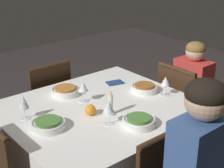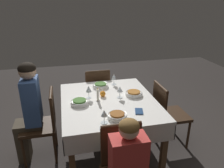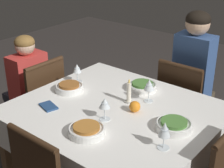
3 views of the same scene
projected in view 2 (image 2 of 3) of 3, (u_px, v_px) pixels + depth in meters
name	position (u px, v px, depth m)	size (l,w,h in m)	color
ground_plane	(109.00, 150.00, 2.92)	(8.00, 8.00, 0.00)	#332D2B
dining_table	(109.00, 106.00, 2.67)	(1.27, 1.12, 0.75)	white
chair_north	(44.00, 122.00, 2.66)	(0.41, 0.41, 0.89)	#382314
chair_west	(124.00, 168.00, 1.94)	(0.41, 0.41, 0.89)	#382314
chair_south	(167.00, 112.00, 2.89)	(0.41, 0.41, 0.89)	#382314
chair_east	(97.00, 91.00, 3.51)	(0.41, 0.41, 0.89)	#382314
person_adult_denim	(29.00, 108.00, 2.55)	(0.30, 0.34, 1.25)	#4C4233
bowl_north	(80.00, 102.00, 2.52)	(0.21, 0.21, 0.06)	white
wine_glass_north	(89.00, 89.00, 2.64)	(0.07, 0.07, 0.16)	white
bowl_west	(117.00, 116.00, 2.24)	(0.20, 0.20, 0.06)	white
wine_glass_west	(104.00, 114.00, 2.12)	(0.07, 0.07, 0.15)	white
bowl_south	(134.00, 93.00, 2.75)	(0.21, 0.21, 0.06)	white
wine_glass_south	(120.00, 90.00, 2.66)	(0.07, 0.07, 0.15)	white
bowl_east	(101.00, 85.00, 3.00)	(0.22, 0.22, 0.06)	white
wine_glass_east	(114.00, 77.00, 3.06)	(0.07, 0.07, 0.16)	white
candle_centerpiece	(98.00, 96.00, 2.59)	(0.05, 0.05, 0.17)	beige
orange_fruit	(103.00, 94.00, 2.72)	(0.07, 0.07, 0.07)	orange
napkin_red_folded	(139.00, 111.00, 2.37)	(0.15, 0.11, 0.01)	navy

